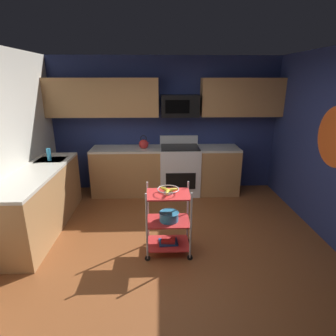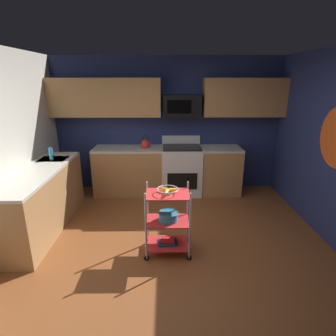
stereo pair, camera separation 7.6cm
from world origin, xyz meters
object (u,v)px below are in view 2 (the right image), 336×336
(oven_range, at_px, (181,169))
(book_stack, at_px, (168,241))
(dish_soap_bottle, at_px, (51,154))
(microwave, at_px, (182,106))
(kettle, at_px, (146,144))
(rolling_cart, at_px, (168,221))
(mixing_bowl_large, at_px, (168,216))
(fruit_bowl, at_px, (168,190))

(oven_range, height_order, book_stack, oven_range)
(oven_range, height_order, dish_soap_bottle, dish_soap_bottle)
(microwave, height_order, dish_soap_bottle, microwave)
(book_stack, distance_m, dish_soap_bottle, 2.40)
(oven_range, xyz_separation_m, kettle, (-0.69, -0.00, 0.52))
(rolling_cart, relative_size, dish_soap_bottle, 4.57)
(book_stack, bearing_deg, mixing_bowl_large, 0.00)
(oven_range, height_order, fruit_bowl, oven_range)
(rolling_cart, bearing_deg, fruit_bowl, -97.13)
(fruit_bowl, relative_size, book_stack, 1.06)
(oven_range, xyz_separation_m, microwave, (-0.00, 0.10, 1.22))
(rolling_cart, height_order, dish_soap_bottle, dish_soap_bottle)
(microwave, height_order, book_stack, microwave)
(rolling_cart, height_order, mixing_bowl_large, rolling_cart)
(oven_range, relative_size, book_stack, 4.29)
(oven_range, relative_size, dish_soap_bottle, 5.50)
(fruit_bowl, bearing_deg, book_stack, 90.00)
(mixing_bowl_large, distance_m, book_stack, 0.37)
(microwave, xyz_separation_m, kettle, (-0.69, -0.11, -0.70))
(kettle, bearing_deg, book_stack, -78.80)
(microwave, bearing_deg, fruit_bowl, -97.79)
(mixing_bowl_large, height_order, dish_soap_bottle, dish_soap_bottle)
(mixing_bowl_large, xyz_separation_m, dish_soap_bottle, (-1.89, 1.21, 0.50))
(dish_soap_bottle, bearing_deg, mixing_bowl_large, -32.57)
(oven_range, distance_m, dish_soap_bottle, 2.39)
(fruit_bowl, height_order, kettle, kettle)
(rolling_cart, xyz_separation_m, dish_soap_bottle, (-1.88, 1.21, 0.57))
(microwave, relative_size, book_stack, 2.73)
(microwave, bearing_deg, rolling_cart, -97.79)
(oven_range, height_order, microwave, microwave)
(oven_range, bearing_deg, microwave, 90.26)
(mixing_bowl_large, distance_m, kettle, 2.12)
(kettle, bearing_deg, fruit_bowl, -78.80)
(microwave, relative_size, kettle, 2.65)
(dish_soap_bottle, bearing_deg, microwave, 23.01)
(rolling_cart, distance_m, book_stack, 0.30)
(fruit_bowl, distance_m, dish_soap_bottle, 2.24)
(rolling_cart, distance_m, mixing_bowl_large, 0.07)
(oven_range, distance_m, fruit_bowl, 2.09)
(microwave, xyz_separation_m, book_stack, (-0.29, -2.13, -1.55))
(oven_range, xyz_separation_m, mixing_bowl_large, (-0.28, -2.03, 0.04))
(mixing_bowl_large, relative_size, dish_soap_bottle, 1.26)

